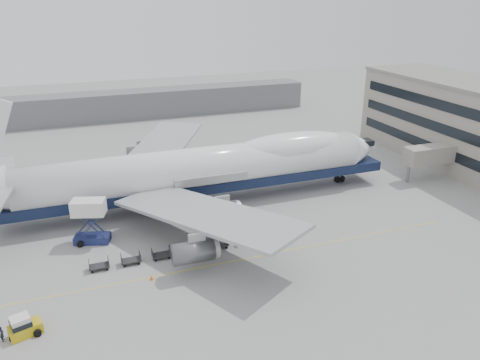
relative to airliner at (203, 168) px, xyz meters
name	(u,v)px	position (x,y,z in m)	size (l,w,h in m)	color
ground	(224,238)	(-0.64, -12.00, -5.62)	(260.00, 260.00, 0.00)	gray
apron_line	(239,260)	(-0.64, -18.00, -5.62)	(60.00, 0.15, 0.01)	gold
hangar	(100,107)	(-10.64, 58.00, -2.12)	(110.00, 8.00, 7.00)	slate
airliner	(203,168)	(0.00, 0.00, 0.00)	(67.00, 55.30, 19.98)	white
catering_truck	(90,218)	(-17.14, -7.09, -2.20)	(4.92, 4.00, 5.99)	navy
baggage_tug	(24,327)	(-24.48, -23.61, -4.68)	(3.25, 2.34, 2.14)	gold
ground_worker	(2,334)	(-26.36, -23.78, -4.81)	(0.59, 0.39, 1.62)	black
traffic_cone	(151,278)	(-11.49, -18.51, -5.35)	(0.40, 0.40, 0.59)	#EA590C
dolly_0	(99,265)	(-16.87, -14.25, -5.09)	(2.30, 1.35, 1.30)	#2D2D30
dolly_1	(131,260)	(-13.16, -14.25, -5.09)	(2.30, 1.35, 1.30)	#2D2D30
dolly_2	(162,254)	(-9.46, -14.25, -5.09)	(2.30, 1.35, 1.30)	#2D2D30
dolly_3	(191,249)	(-5.75, -14.25, -5.09)	(2.30, 1.35, 1.30)	#2D2D30
dolly_4	(219,244)	(-2.05, -14.25, -5.09)	(2.30, 1.35, 1.30)	#2D2D30
dolly_5	(246,239)	(1.66, -14.25, -5.09)	(2.30, 1.35, 1.30)	#2D2D30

